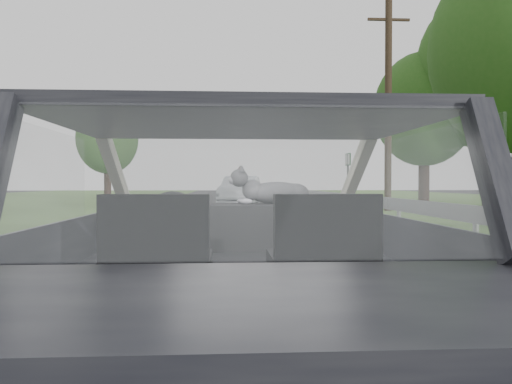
{
  "coord_description": "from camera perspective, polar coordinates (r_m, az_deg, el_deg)",
  "views": [
    {
      "loc": [
        -0.07,
        -2.7,
        1.14
      ],
      "look_at": [
        0.12,
        0.54,
        1.08
      ],
      "focal_mm": 35.0,
      "sensor_mm": 36.0,
      "label": 1
    }
  ],
  "objects": [
    {
      "name": "tree_2",
      "position": [
        24.87,
        18.67,
        6.55
      ],
      "size": [
        6.19,
        6.19,
        7.06
      ],
      "primitive_type": null,
      "rotation": [
        0.0,
        0.0,
        0.44
      ],
      "color": "#204915",
      "rests_on": "ground"
    },
    {
      "name": "tree_1",
      "position": [
        24.7,
        25.11,
        9.45
      ],
      "size": [
        8.29,
        8.29,
        9.55
      ],
      "primitive_type": null,
      "rotation": [
        0.0,
        0.0,
        -0.41
      ],
      "color": "#204915",
      "rests_on": "ground"
    },
    {
      "name": "other_car",
      "position": [
        23.88,
        -1.77,
        0.1
      ],
      "size": [
        2.51,
        4.66,
        1.45
      ],
      "primitive_type": "imported",
      "rotation": [
        0.0,
        0.0,
        -0.18
      ],
      "color": "silver",
      "rests_on": "ground"
    },
    {
      "name": "tree_3",
      "position": [
        33.95,
        18.6,
        6.23
      ],
      "size": [
        5.95,
        5.95,
        8.42
      ],
      "primitive_type": null,
      "rotation": [
        0.0,
        0.0,
        0.07
      ],
      "color": "#204915",
      "rests_on": "ground"
    },
    {
      "name": "subject_car",
      "position": [
        2.74,
        -1.89,
        -7.7
      ],
      "size": [
        1.8,
        4.0,
        1.45
      ],
      "primitive_type": "cube",
      "color": "black",
      "rests_on": "ground"
    },
    {
      "name": "driver_seat",
      "position": [
        2.45,
        -11.13,
        -5.1
      ],
      "size": [
        0.5,
        0.72,
        0.42
      ],
      "primitive_type": "cube",
      "color": "black",
      "rests_on": "subject_car"
    },
    {
      "name": "steering_wheel",
      "position": [
        3.06,
        -9.58,
        -3.11
      ],
      "size": [
        0.36,
        0.36,
        0.04
      ],
      "primitive_type": "torus",
      "color": "black",
      "rests_on": "dashboard"
    },
    {
      "name": "dashboard",
      "position": [
        3.34,
        -2.18,
        -3.94
      ],
      "size": [
        1.58,
        0.45,
        0.3
      ],
      "primitive_type": "cube",
      "color": "black",
      "rests_on": "subject_car"
    },
    {
      "name": "guardrail",
      "position": [
        13.45,
        15.54,
        -1.34
      ],
      "size": [
        0.05,
        90.0,
        0.32
      ],
      "primitive_type": "cube",
      "color": "gray",
      "rests_on": "ground"
    },
    {
      "name": "highway_sign",
      "position": [
        27.3,
        10.45,
        1.53
      ],
      "size": [
        0.11,
        1.09,
        2.71
      ],
      "primitive_type": "cube",
      "rotation": [
        0.0,
        0.0,
        0.01
      ],
      "color": "#0B5319",
      "rests_on": "ground"
    },
    {
      "name": "passenger_seat",
      "position": [
        2.47,
        7.63,
        -5.03
      ],
      "size": [
        0.5,
        0.72,
        0.42
      ],
      "primitive_type": "cube",
      "color": "black",
      "rests_on": "subject_car"
    },
    {
      "name": "cat",
      "position": [
        3.36,
        2.4,
        0.08
      ],
      "size": [
        0.6,
        0.27,
        0.26
      ],
      "primitive_type": "ellipsoid",
      "rotation": [
        0.0,
        0.0,
        0.17
      ],
      "color": "slate",
      "rests_on": "dashboard"
    },
    {
      "name": "utility_pole",
      "position": [
        20.84,
        14.88,
        9.59
      ],
      "size": [
        0.35,
        0.35,
        8.47
      ],
      "primitive_type": "cylinder",
      "rotation": [
        0.0,
        0.0,
        -0.32
      ],
      "color": "#483527",
      "rests_on": "ground"
    },
    {
      "name": "tree_6",
      "position": [
        36.63,
        -16.62,
        4.33
      ],
      "size": [
        5.41,
        5.41,
        6.48
      ],
      "primitive_type": null,
      "rotation": [
        0.0,
        0.0,
        -0.32
      ],
      "color": "#204915",
      "rests_on": "ground"
    }
  ]
}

